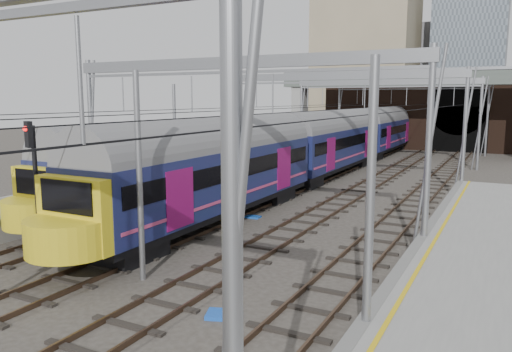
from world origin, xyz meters
The scene contains 11 objects.
ground centered at (0.00, 0.00, 0.00)m, with size 160.00×160.00×0.00m, color #38332D.
tracks centered at (0.00, 15.00, 0.02)m, with size 14.40×80.00×0.22m.
overhead_line centered at (0.00, 21.49, 6.57)m, with size 16.80×80.00×8.00m.
retaining_wall centered at (1.40, 51.93, 4.33)m, with size 28.00×2.75×9.00m.
overbridge centered at (0.00, 46.00, 7.27)m, with size 28.00×3.00×9.25m.
city_skyline centered at (2.73, 70.48, 17.09)m, with size 37.50×27.50×60.00m.
train_main centered at (-2.00, 36.46, 2.67)m, with size 3.09×71.47×5.22m.
train_second centered at (-6.00, 19.45, 2.54)m, with size 2.89×33.47×4.95m.
signal_near_left centered at (-4.76, 1.73, 3.30)m, with size 0.41×0.48×5.29m.
equip_cover_b centered at (-0.83, 11.62, 0.04)m, with size 0.74×0.52×0.09m, color blue.
equip_cover_c centered at (3.95, 0.75, 0.06)m, with size 0.95×0.67×0.11m, color blue.
Camera 1 is at (10.90, -10.64, 6.08)m, focal length 35.00 mm.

